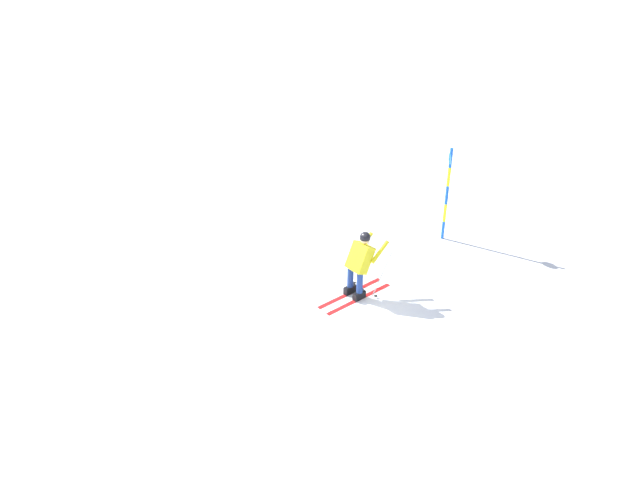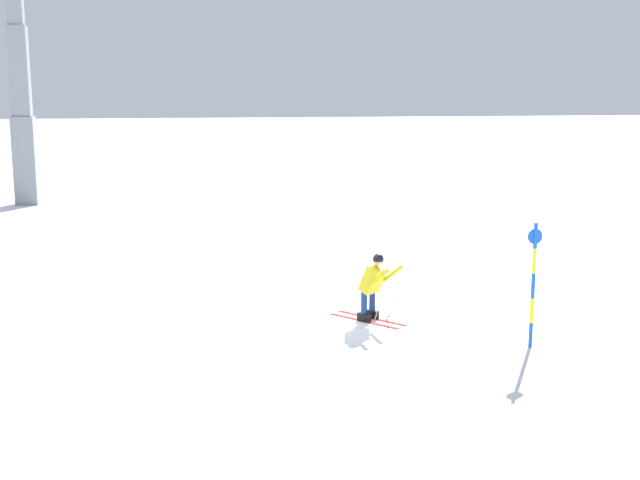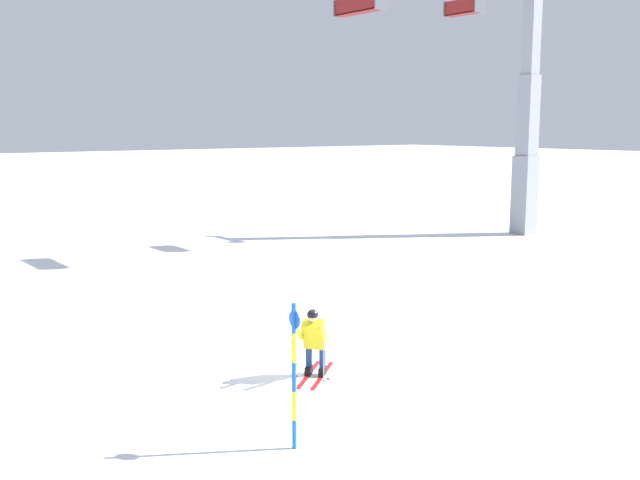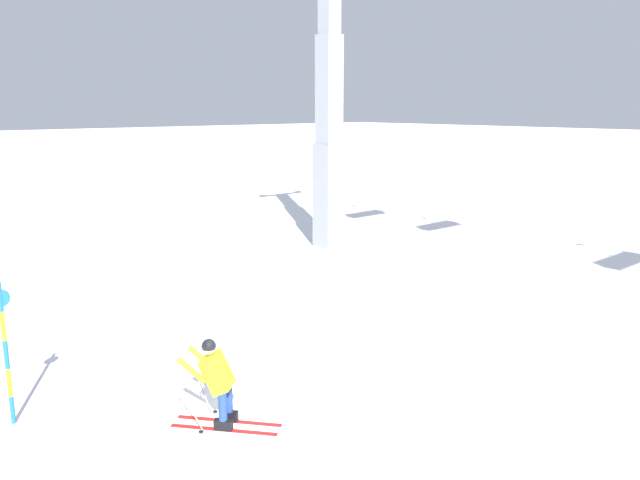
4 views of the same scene
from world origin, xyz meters
TOP-DOWN VIEW (x-y plane):
  - ground_plane at (0.00, 0.00)m, footprint 260.00×260.00m
  - skier_carving_main at (-0.58, -0.74)m, footprint 1.55×1.39m
  - lift_tower_far at (18.69, 9.00)m, footprint 0.88×2.44m
  - chairlift_seat_middle at (8.66, 9.00)m, footprint 0.61×2.36m
  - chairlift_seat_fourth at (14.17, 9.00)m, footprint 0.61×1.72m
  - trail_marker_pole at (-2.74, -3.13)m, footprint 0.07×0.28m

SIDE VIEW (x-z plane):
  - ground_plane at x=0.00m, z-range 0.00..0.00m
  - skier_carving_main at x=-0.58m, z-range 0.03..1.55m
  - trail_marker_pole at x=-2.74m, z-range 0.08..2.38m
  - lift_tower_far at x=18.69m, z-range -1.02..10.31m
  - chairlift_seat_middle at x=8.66m, z-range 8.11..10.40m
  - chairlift_seat_fourth at x=14.17m, z-range 8.75..10.62m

